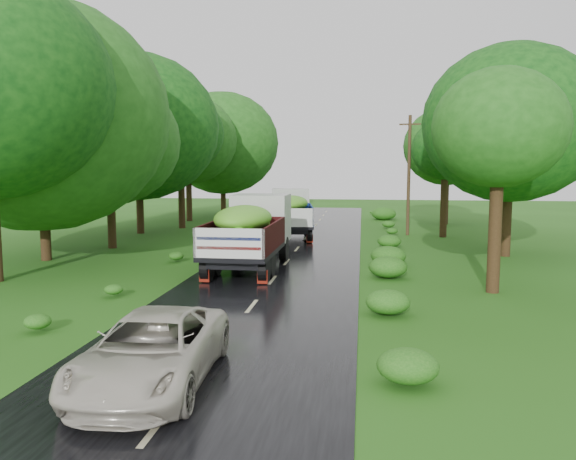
% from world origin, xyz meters
% --- Properties ---
extents(ground, '(120.00, 120.00, 0.00)m').
position_xyz_m(ground, '(0.00, 0.00, 0.00)').
color(ground, '#204E10').
rests_on(ground, ground).
extents(road, '(6.50, 80.00, 0.02)m').
position_xyz_m(road, '(0.00, 5.00, 0.01)').
color(road, black).
rests_on(road, ground).
extents(road_lines, '(0.12, 69.60, 0.00)m').
position_xyz_m(road_lines, '(0.00, 6.00, 0.02)').
color(road_lines, '#BFB78C').
rests_on(road_lines, road).
extents(truck_near, '(2.62, 7.18, 3.01)m').
position_xyz_m(truck_near, '(-1.27, 10.40, 1.70)').
color(truck_near, black).
rests_on(truck_near, ground).
extents(truck_far, '(3.28, 7.04, 2.85)m').
position_xyz_m(truck_far, '(-0.97, 21.06, 1.61)').
color(truck_far, black).
rests_on(truck_far, ground).
extents(car, '(2.50, 5.04, 1.37)m').
position_xyz_m(car, '(-0.73, -2.32, 0.71)').
color(car, beige).
rests_on(car, road).
extents(utility_pole, '(1.29, 0.24, 7.38)m').
position_xyz_m(utility_pole, '(6.14, 22.85, 3.80)').
color(utility_pole, '#382616').
rests_on(utility_pole, ground).
extents(trees_left, '(6.75, 33.69, 9.09)m').
position_xyz_m(trees_left, '(-10.08, 20.06, 6.42)').
color(trees_left, black).
rests_on(trees_left, ground).
extents(trees_right, '(5.87, 26.23, 8.08)m').
position_xyz_m(trees_right, '(9.26, 18.98, 5.77)').
color(trees_right, black).
rests_on(trees_right, ground).
extents(shrubs, '(11.90, 44.00, 0.70)m').
position_xyz_m(shrubs, '(0.00, 14.00, 0.35)').
color(shrubs, '#1C5B15').
rests_on(shrubs, ground).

